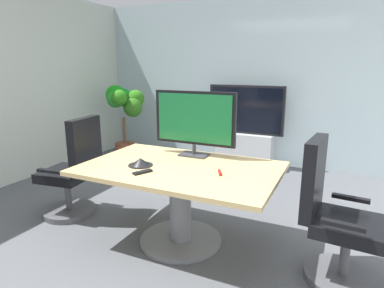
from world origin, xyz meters
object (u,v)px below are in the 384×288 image
(tv_monitor, at_px, (194,120))
(wall_display_unit, at_px, (245,140))
(conference_table, at_px, (180,188))
(potted_plant, at_px, (124,109))
(remote_control, at_px, (143,172))
(conference_phone, at_px, (140,162))
(office_chair_right, at_px, (334,223))
(office_chair_left, at_px, (74,176))

(tv_monitor, height_order, wall_display_unit, tv_monitor)
(conference_table, height_order, potted_plant, potted_plant)
(wall_display_unit, xyz_separation_m, remote_control, (-0.07, -2.84, 0.30))
(remote_control, bearing_deg, conference_phone, 153.84)
(tv_monitor, distance_m, potted_plant, 2.69)
(potted_plant, distance_m, conference_phone, 2.83)
(wall_display_unit, bearing_deg, office_chair_right, -60.68)
(conference_table, xyz_separation_m, office_chair_left, (-1.29, 0.01, -0.08))
(tv_monitor, distance_m, conference_phone, 0.68)
(office_chair_left, bearing_deg, potted_plant, -165.26)
(office_chair_right, bearing_deg, conference_table, 95.82)
(wall_display_unit, bearing_deg, tv_monitor, -87.57)
(office_chair_right, bearing_deg, wall_display_unit, 34.68)
(wall_display_unit, xyz_separation_m, potted_plant, (-2.00, -0.47, 0.45))
(wall_display_unit, bearing_deg, office_chair_left, -114.67)
(tv_monitor, relative_size, potted_plant, 0.66)
(tv_monitor, xyz_separation_m, conference_phone, (-0.30, -0.52, -0.33))
(tv_monitor, relative_size, conference_phone, 3.82)
(conference_table, relative_size, tv_monitor, 2.06)
(office_chair_left, bearing_deg, remote_control, 67.05)
(conference_table, xyz_separation_m, conference_phone, (-0.33, -0.13, 0.23))
(wall_display_unit, height_order, remote_control, wall_display_unit)
(potted_plant, height_order, remote_control, potted_plant)
(wall_display_unit, bearing_deg, conference_table, -87.10)
(office_chair_right, xyz_separation_m, tv_monitor, (-1.33, 0.38, 0.64))
(office_chair_right, xyz_separation_m, remote_control, (-1.49, -0.31, 0.29))
(conference_table, xyz_separation_m, office_chair_right, (1.29, 0.01, -0.08))
(office_chair_left, xyz_separation_m, remote_control, (1.09, -0.31, 0.29))
(wall_display_unit, distance_m, potted_plant, 2.10)
(conference_table, height_order, office_chair_left, office_chair_left)
(office_chair_right, height_order, potted_plant, potted_plant)
(tv_monitor, xyz_separation_m, potted_plant, (-2.09, 1.68, -0.21))
(conference_table, height_order, wall_display_unit, wall_display_unit)
(conference_table, relative_size, wall_display_unit, 1.32)
(remote_control, bearing_deg, potted_plant, 154.59)
(conference_table, xyz_separation_m, wall_display_unit, (-0.13, 2.54, -0.09))
(office_chair_left, relative_size, potted_plant, 0.85)
(office_chair_left, bearing_deg, conference_phone, 74.55)
(tv_monitor, relative_size, wall_display_unit, 0.64)
(conference_table, distance_m, remote_control, 0.42)
(potted_plant, relative_size, remote_control, 7.54)
(office_chair_right, xyz_separation_m, potted_plant, (-3.42, 2.05, 0.43))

